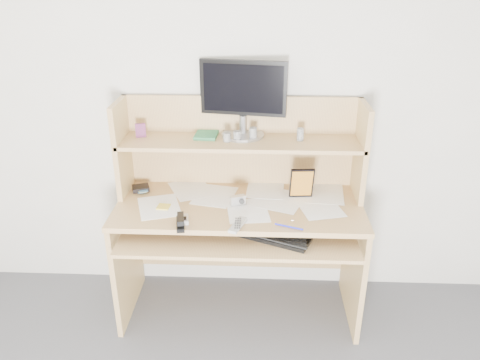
{
  "coord_description": "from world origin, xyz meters",
  "views": [
    {
      "loc": [
        0.1,
        -0.88,
        1.98
      ],
      "look_at": [
        0.01,
        1.43,
        0.92
      ],
      "focal_mm": 35.0,
      "sensor_mm": 36.0,
      "label": 1
    }
  ],
  "objects_px": {
    "desk": "(240,206)",
    "tv_remote": "(238,225)",
    "keyboard": "(272,235)",
    "game_case": "(302,183)",
    "monitor": "(243,96)"
  },
  "relations": [
    {
      "from": "game_case",
      "to": "desk",
      "type": "bearing_deg",
      "value": 175.48
    },
    {
      "from": "monitor",
      "to": "tv_remote",
      "type": "bearing_deg",
      "value": -81.82
    },
    {
      "from": "tv_remote",
      "to": "monitor",
      "type": "xyz_separation_m",
      "value": [
        0.01,
        0.51,
        0.55
      ]
    },
    {
      "from": "desk",
      "to": "monitor",
      "type": "bearing_deg",
      "value": 86.31
    },
    {
      "from": "desk",
      "to": "keyboard",
      "type": "height_order",
      "value": "desk"
    },
    {
      "from": "desk",
      "to": "tv_remote",
      "type": "bearing_deg",
      "value": -89.37
    },
    {
      "from": "desk",
      "to": "tv_remote",
      "type": "height_order",
      "value": "desk"
    },
    {
      "from": "keyboard",
      "to": "game_case",
      "type": "relative_size",
      "value": 2.32
    },
    {
      "from": "tv_remote",
      "to": "keyboard",
      "type": "bearing_deg",
      "value": 40.47
    },
    {
      "from": "tv_remote",
      "to": "monitor",
      "type": "bearing_deg",
      "value": 108.35
    },
    {
      "from": "tv_remote",
      "to": "monitor",
      "type": "distance_m",
      "value": 0.75
    },
    {
      "from": "keyboard",
      "to": "tv_remote",
      "type": "bearing_deg",
      "value": -135.13
    },
    {
      "from": "tv_remote",
      "to": "game_case",
      "type": "distance_m",
      "value": 0.5
    },
    {
      "from": "keyboard",
      "to": "desk",
      "type": "bearing_deg",
      "value": 147.56
    },
    {
      "from": "game_case",
      "to": "tv_remote",
      "type": "bearing_deg",
      "value": -140.49
    }
  ]
}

